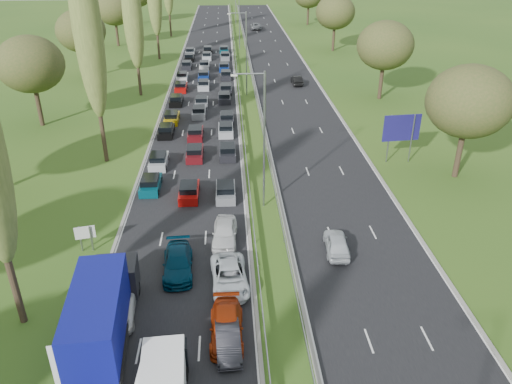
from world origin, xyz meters
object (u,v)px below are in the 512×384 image
object	(u,v)px
info_sign	(85,235)
direction_sign	(401,130)
near_car_2	(115,305)
blue_lorry	(102,311)

from	to	relation	value
info_sign	direction_sign	xyz separation A→B (m)	(28.80, 15.18, 2.20)
info_sign	direction_sign	distance (m)	32.63
near_car_2	blue_lorry	size ratio (longest dim) A/B	0.57
blue_lorry	direction_sign	size ratio (longest dim) A/B	1.90
info_sign	direction_sign	bearing A→B (deg)	27.79
blue_lorry	direction_sign	distance (m)	35.54
blue_lorry	near_car_2	bearing A→B (deg)	82.44
direction_sign	near_car_2	bearing A→B (deg)	-138.13
direction_sign	info_sign	bearing A→B (deg)	-152.21
info_sign	direction_sign	world-z (taller)	direction_sign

